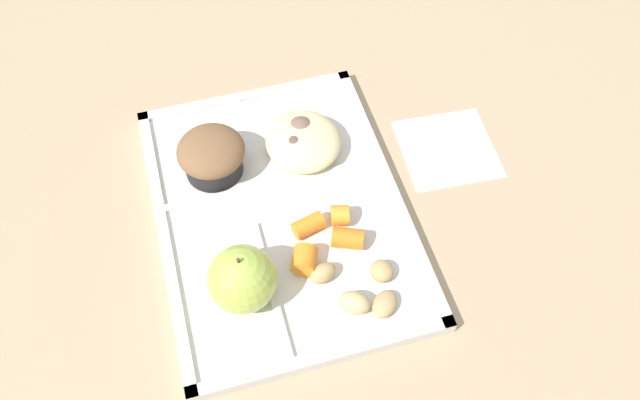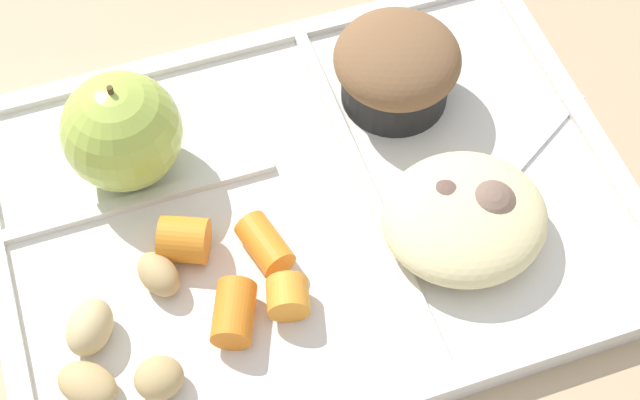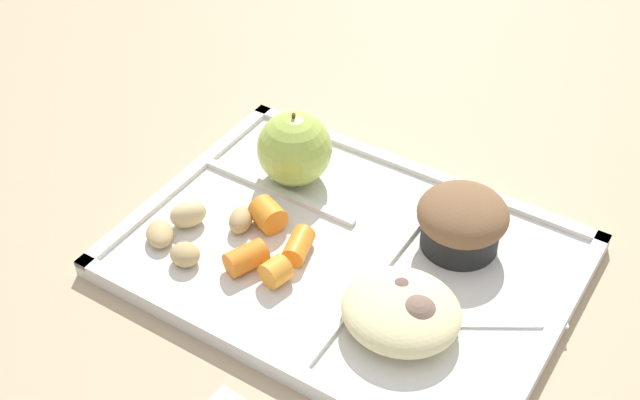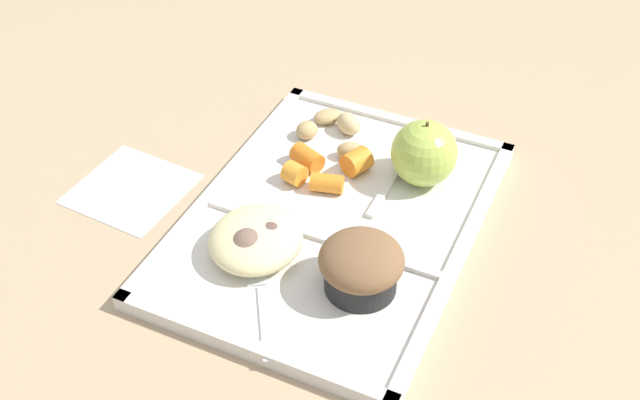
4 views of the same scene
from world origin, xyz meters
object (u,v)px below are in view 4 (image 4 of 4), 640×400
green_apple (424,153)px  bran_muffin (361,266)px  lunch_tray (335,221)px  plastic_fork (258,290)px

green_apple → bran_muffin: size_ratio=0.96×
lunch_tray → bran_muffin: bran_muffin is taller
lunch_tray → plastic_fork: lunch_tray is taller
plastic_fork → green_apple: bearing=158.7°
lunch_tray → green_apple: bearing=147.3°
green_apple → plastic_fork: 0.25m
green_apple → plastic_fork: bearing=-21.3°
lunch_tray → green_apple: size_ratio=5.01×
lunch_tray → plastic_fork: (0.13, -0.02, 0.01)m
green_apple → bran_muffin: green_apple is taller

